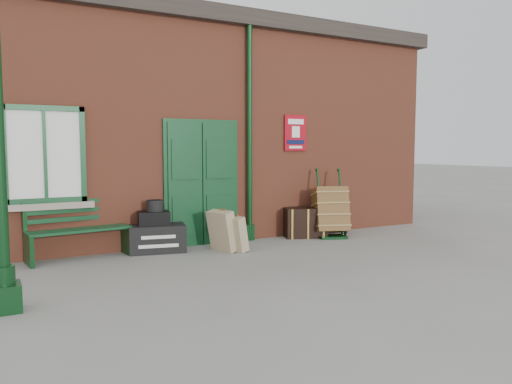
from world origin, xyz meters
TOP-DOWN VIEW (x-y plane):
  - ground at (0.00, 0.00)m, footprint 80.00×80.00m
  - station_building at (-0.00, 3.49)m, footprint 10.30×4.30m
  - bench at (-2.46, 1.33)m, footprint 1.61×0.66m
  - houdini_trunk at (-1.22, 1.23)m, footprint 1.01×0.69m
  - strongbox at (-1.27, 1.23)m, footprint 0.58×0.47m
  - hatbox at (-1.24, 1.25)m, footprint 0.33×0.33m
  - suitcase_back at (-0.24, 0.73)m, footprint 0.46×0.57m
  - suitcase_front at (-0.06, 0.63)m, footprint 0.41×0.51m
  - porter_trolley at (2.24, 1.01)m, footprint 0.84×0.87m
  - dark_trunk at (1.79, 1.25)m, footprint 0.93×0.76m

SIDE VIEW (x-z plane):
  - ground at x=0.00m, z-range 0.00..0.00m
  - houdini_trunk at x=-1.22m, z-range 0.00..0.46m
  - dark_trunk at x=1.79m, z-range 0.00..0.58m
  - suitcase_front at x=-0.06m, z-range 0.00..0.61m
  - suitcase_back at x=-0.24m, z-range 0.00..0.71m
  - bench at x=-2.46m, z-range 0.00..0.97m
  - porter_trolley at x=2.24m, z-range -0.15..1.17m
  - strongbox at x=-1.27m, z-range 0.46..0.69m
  - hatbox at x=-1.24m, z-range 0.69..0.88m
  - station_building at x=0.00m, z-range -0.02..4.34m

